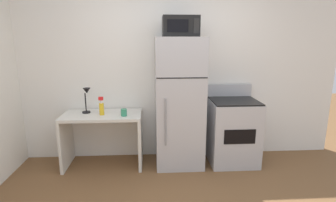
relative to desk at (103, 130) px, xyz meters
name	(u,v)px	position (x,y,z in m)	size (l,w,h in m)	color
wall_back_white	(170,70)	(0.96, 0.35, 0.78)	(5.00, 0.10, 2.60)	white
desk	(103,130)	(0.00, 0.00, 0.00)	(1.07, 0.56, 0.75)	silver
desk_lamp	(87,96)	(-0.20, 0.05, 0.47)	(0.14, 0.12, 0.35)	black
coffee_mug	(124,112)	(0.31, -0.12, 0.28)	(0.08, 0.08, 0.10)	#338C66
spray_bottle	(101,108)	(0.01, -0.04, 0.33)	(0.06, 0.06, 0.25)	yellow
refrigerator	(179,103)	(1.06, -0.01, 0.37)	(0.65, 0.61, 1.78)	#B7B7BC
microwave	(180,26)	(1.06, -0.04, 1.39)	(0.46, 0.35, 0.26)	black
oven_range	(233,131)	(1.83, -0.02, -0.05)	(0.66, 0.61, 1.10)	#B7B7BC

